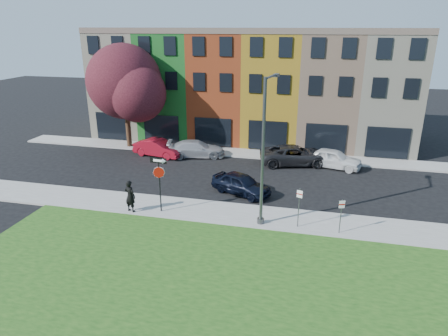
% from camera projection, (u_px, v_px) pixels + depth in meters
% --- Properties ---
extents(ground, '(120.00, 120.00, 0.00)m').
position_uv_depth(ground, '(226.00, 241.00, 21.03)').
color(ground, black).
rests_on(ground, ground).
extents(sidewalk_near, '(40.00, 3.00, 0.12)m').
position_uv_depth(sidewalk_near, '(271.00, 218.00, 23.32)').
color(sidewalk_near, gray).
rests_on(sidewalk_near, ground).
extents(sidewalk_far, '(40.00, 2.40, 0.12)m').
position_uv_depth(sidewalk_far, '(231.00, 152.00, 35.39)').
color(sidewalk_far, gray).
rests_on(sidewalk_far, ground).
extents(rowhouse_block, '(30.00, 10.12, 10.00)m').
position_uv_depth(rowhouse_block, '(250.00, 87.00, 39.27)').
color(rowhouse_block, beige).
rests_on(rowhouse_block, ground).
extents(stop_sign, '(1.05, 0.14, 3.40)m').
position_uv_depth(stop_sign, '(159.00, 174.00, 23.30)').
color(stop_sign, black).
rests_on(stop_sign, sidewalk_near).
extents(man, '(0.96, 0.83, 1.97)m').
position_uv_depth(man, '(130.00, 196.00, 23.77)').
color(man, black).
rests_on(man, sidewalk_near).
extents(sedan_near, '(4.87, 5.46, 1.42)m').
position_uv_depth(sedan_near, '(241.00, 184.00, 26.66)').
color(sedan_near, black).
rests_on(sedan_near, ground).
extents(parked_car_red, '(3.30, 5.06, 1.47)m').
position_uv_depth(parked_car_red, '(159.00, 148.00, 34.36)').
color(parked_car_red, maroon).
rests_on(parked_car_red, ground).
extents(parked_car_silver, '(4.30, 5.81, 1.41)m').
position_uv_depth(parked_car_silver, '(196.00, 149.00, 34.20)').
color(parked_car_silver, '#A4A3A8').
rests_on(parked_car_silver, ground).
extents(parked_car_dark, '(5.40, 6.90, 1.56)m').
position_uv_depth(parked_car_dark, '(295.00, 155.00, 32.31)').
color(parked_car_dark, black).
rests_on(parked_car_dark, ground).
extents(parked_car_white, '(3.92, 5.26, 1.50)m').
position_uv_depth(parked_car_white, '(333.00, 158.00, 31.58)').
color(parked_car_white, white).
rests_on(parked_car_white, ground).
extents(street_lamp, '(0.68, 2.57, 8.16)m').
position_uv_depth(street_lamp, '(264.00, 153.00, 21.44)').
color(street_lamp, '#474A4C').
rests_on(street_lamp, sidewalk_near).
extents(parking_sign_a, '(0.31, 0.13, 2.30)m').
position_uv_depth(parking_sign_a, '(299.00, 203.00, 21.77)').
color(parking_sign_a, '#474A4C').
rests_on(parking_sign_a, sidewalk_near).
extents(parking_sign_b, '(0.31, 0.14, 1.96)m').
position_uv_depth(parking_sign_b, '(341.00, 212.00, 21.18)').
color(parking_sign_b, '#474A4C').
rests_on(parking_sign_b, sidewalk_near).
extents(tree_purple, '(7.89, 6.90, 9.19)m').
position_uv_depth(tree_purple, '(126.00, 83.00, 35.15)').
color(tree_purple, black).
rests_on(tree_purple, sidewalk_far).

